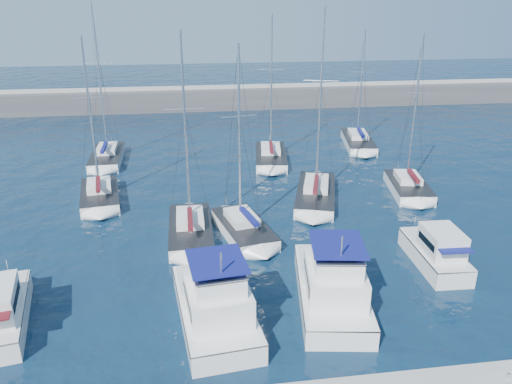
{
  "coord_description": "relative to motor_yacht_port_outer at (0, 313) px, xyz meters",
  "views": [
    {
      "loc": [
        -5.44,
        -26.7,
        16.18
      ],
      "look_at": [
        -0.68,
        6.83,
        3.0
      ],
      "focal_mm": 35.0,
      "sensor_mm": 36.0,
      "label": 1
    }
  ],
  "objects": [
    {
      "name": "sailboat_back_c",
      "position": [
        29.96,
        30.93,
        -0.44
      ],
      "size": [
        4.63,
        9.33,
        13.36
      ],
      "rotation": [
        0.0,
        0.0,
        -0.18
      ],
      "color": "silver",
      "rests_on": "ground"
    },
    {
      "name": "sailboat_mid_a",
      "position": [
        2.48,
        17.53,
        -0.42
      ],
      "size": [
        4.11,
        7.72,
        13.89
      ],
      "rotation": [
        0.0,
        0.0,
        0.15
      ],
      "color": "silver",
      "rests_on": "ground"
    },
    {
      "name": "motor_yacht_port_inner",
      "position": [
        11.14,
        -1.24,
        0.19
      ],
      "size": [
        4.56,
        8.73,
        4.69
      ],
      "rotation": [
        0.0,
        0.0,
        0.11
      ],
      "color": "silver",
      "rests_on": "ground"
    },
    {
      "name": "sailboat_mid_b",
      "position": [
        10.01,
        9.61,
        -0.42
      ],
      "size": [
        3.08,
        7.78,
        14.69
      ],
      "rotation": [
        0.0,
        0.0,
        0.0
      ],
      "color": "silver",
      "rests_on": "ground"
    },
    {
      "name": "sailboat_mid_c",
      "position": [
        13.84,
        9.26,
        -0.42
      ],
      "size": [
        4.44,
        7.46,
        13.84
      ],
      "rotation": [
        0.0,
        0.0,
        0.22
      ],
      "color": "silver",
      "rests_on": "ground"
    },
    {
      "name": "sailboat_mid_d",
      "position": [
        20.81,
        15.26,
        -0.42
      ],
      "size": [
        5.65,
        9.67,
        16.02
      ],
      "rotation": [
        0.0,
        0.0,
        -0.29
      ],
      "color": "silver",
      "rests_on": "ground"
    },
    {
      "name": "breakwater",
      "position": [
        15.56,
        55.23,
        0.11
      ],
      "size": [
        160.0,
        6.0,
        4.45
      ],
      "color": "#424244",
      "rests_on": "ground"
    },
    {
      "name": "motor_yacht_port_outer",
      "position": [
        0.0,
        0.0,
        0.0
      ],
      "size": [
        3.75,
        7.38,
        3.2
      ],
      "rotation": [
        0.0,
        0.0,
        0.19
      ],
      "color": "silver",
      "rests_on": "ground"
    },
    {
      "name": "motor_yacht_stbd_outer",
      "position": [
        25.57,
        2.97,
        0.0
      ],
      "size": [
        2.75,
        6.35,
        3.2
      ],
      "rotation": [
        0.0,
        0.0,
        -0.04
      ],
      "color": "silver",
      "rests_on": "ground"
    },
    {
      "name": "dock_cleat_near_stbd",
      "position": [
        23.56,
        -7.77,
        -0.22
      ],
      "size": [
        0.16,
        0.16,
        0.25
      ],
      "primitive_type": "cylinder",
      "color": "silver",
      "rests_on": "dock"
    },
    {
      "name": "sailboat_back_b",
      "position": [
        18.79,
        26.53,
        -0.42
      ],
      "size": [
        4.31,
        8.9,
        15.16
      ],
      "rotation": [
        0.0,
        0.0,
        -0.14
      ],
      "color": "silver",
      "rests_on": "ground"
    },
    {
      "name": "sailboat_mid_e",
      "position": [
        29.41,
        15.79,
        -0.42
      ],
      "size": [
        4.29,
        7.45,
        13.96
      ],
      "rotation": [
        0.0,
        0.0,
        -0.18
      ],
      "color": "silver",
      "rests_on": "ground"
    },
    {
      "name": "sailboat_back_a",
      "position": [
        1.59,
        28.89,
        -0.41
      ],
      "size": [
        3.27,
        8.62,
        16.19
      ],
      "rotation": [
        0.0,
        0.0,
        0.02
      ],
      "color": "silver",
      "rests_on": "ground"
    },
    {
      "name": "motor_yacht_stbd_inner",
      "position": [
        17.72,
        -0.28,
        0.19
      ],
      "size": [
        5.0,
        9.49,
        4.69
      ],
      "rotation": [
        0.0,
        0.0,
        -0.16
      ],
      "color": "silver",
      "rests_on": "ground"
    },
    {
      "name": "ground",
      "position": [
        15.56,
        3.23,
        -0.94
      ],
      "size": [
        220.0,
        220.0,
        0.0
      ],
      "primitive_type": "plane",
      "color": "black",
      "rests_on": "ground"
    }
  ]
}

